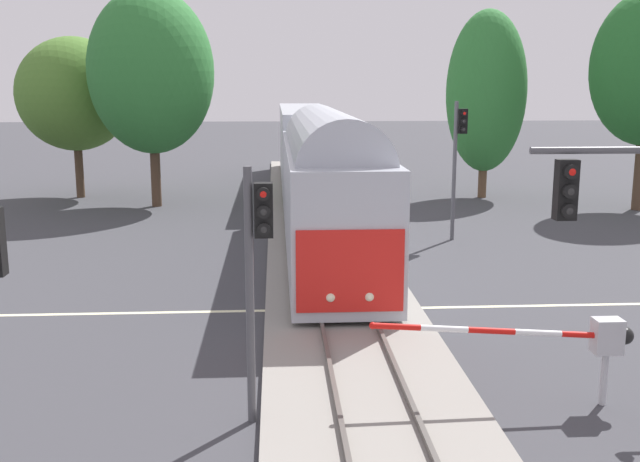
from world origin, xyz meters
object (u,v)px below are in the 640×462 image
at_px(oak_far_right, 486,92).
at_px(oak_behind_train, 151,72).
at_px(commuter_train, 314,158).
at_px(pine_left_background, 75,94).
at_px(traffic_signal_far_side, 458,148).
at_px(traffic_signal_median, 257,254).
at_px(crossing_gate_near, 581,338).

relative_size(oak_far_right, oak_behind_train, 0.93).
distance_m(commuter_train, pine_left_background, 14.82).
xyz_separation_m(pine_left_background, oak_far_right, (22.91, -1.40, 0.14)).
xyz_separation_m(traffic_signal_far_side, oak_behind_train, (-13.73, 9.49, 3.17)).
xyz_separation_m(commuter_train, pine_left_background, (-13.01, 6.42, 3.02)).
distance_m(commuter_train, oak_far_right, 11.54).
height_order(traffic_signal_median, pine_left_background, pine_left_background).
bearing_deg(traffic_signal_far_side, commuter_train, 130.52).
bearing_deg(commuter_train, pine_left_background, 153.72).
height_order(commuter_train, crossing_gate_near, commuter_train).
xyz_separation_m(commuter_train, oak_behind_train, (-8.17, 2.99, 4.19)).
relative_size(commuter_train, traffic_signal_far_side, 6.86).
bearing_deg(traffic_signal_median, oak_far_right, 66.58).
xyz_separation_m(crossing_gate_near, oak_far_right, (5.76, 27.62, 4.52)).
distance_m(commuter_train, crossing_gate_near, 23.01).
relative_size(traffic_signal_median, oak_behind_train, 0.44).
xyz_separation_m(commuter_train, traffic_signal_median, (-2.23, -22.97, 0.51)).
bearing_deg(crossing_gate_near, oak_behind_train, 115.71).
relative_size(traffic_signal_median, pine_left_background, 0.55).
relative_size(crossing_gate_near, pine_left_background, 0.59).
xyz_separation_m(traffic_signal_median, traffic_signal_far_side, (7.79, 16.46, 0.51)).
distance_m(traffic_signal_median, oak_behind_train, 26.88).
xyz_separation_m(traffic_signal_far_side, pine_left_background, (-18.57, 12.93, 2.00)).
distance_m(crossing_gate_near, oak_behind_train, 28.93).
height_order(crossing_gate_near, traffic_signal_median, traffic_signal_median).
height_order(crossing_gate_near, oak_far_right, oak_far_right).
height_order(traffic_signal_far_side, oak_far_right, oak_far_right).
height_order(oak_far_right, oak_behind_train, oak_behind_train).
xyz_separation_m(crossing_gate_near, traffic_signal_median, (-6.37, -0.38, 1.87)).
height_order(traffic_signal_median, oak_far_right, oak_far_right).
relative_size(pine_left_background, oak_behind_train, 0.80).
xyz_separation_m(crossing_gate_near, traffic_signal_far_side, (1.42, 16.09, 2.38)).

